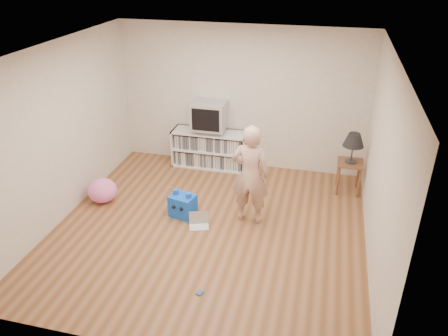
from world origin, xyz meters
The scene contains 13 objects.
ground centered at (0.00, 0.00, 0.00)m, with size 4.50×4.50×0.00m, color brown.
walls centered at (0.00, 0.00, 1.30)m, with size 4.52×4.52×2.60m.
ceiling centered at (0.00, 0.00, 2.60)m, with size 4.50×4.50×0.01m, color white.
media_unit centered at (-0.54, 2.04, 0.35)m, with size 1.40×0.45×0.70m.
dvd_deck centered at (-0.54, 2.02, 0.73)m, with size 0.45×0.35×0.07m, color gray.
crt_tv centered at (-0.54, 2.02, 1.02)m, with size 0.60×0.53×0.50m.
side_table centered at (1.99, 1.65, 0.42)m, with size 0.42×0.42×0.55m.
table_lamp centered at (1.99, 1.65, 0.94)m, with size 0.34×0.34×0.52m.
person centered at (0.53, 0.39, 0.77)m, with size 0.57×0.37×1.55m, color #D0A38E.
laptop centered at (-0.17, 0.05, 0.06)m, with size 0.35×0.31×0.20m.
playing_cards centered at (0.26, -1.32, 0.01)m, with size 0.07×0.09×0.02m, color #3E5EA5.
plush_blue centered at (-0.49, 0.26, 0.18)m, with size 0.43×0.38×0.43m.
plush_pink centered at (-1.89, 0.35, 0.20)m, with size 0.46×0.46×0.39m, color #FF71C7.
Camera 1 is at (1.50, -5.14, 3.76)m, focal length 35.00 mm.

